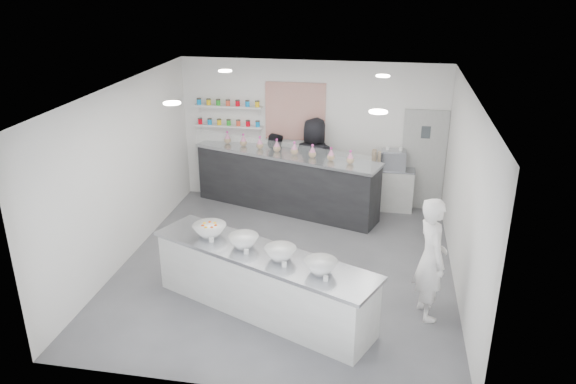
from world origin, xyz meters
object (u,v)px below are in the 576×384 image
object	(u,v)px
prep_counter	(262,282)
espresso_ledge	(384,189)
staff_right	(314,163)
staff_left	(274,169)
espresso_machine	(393,160)
woman_prep	(431,259)
back_bar	(286,182)

from	to	relation	value
prep_counter	espresso_ledge	xyz separation A→B (m)	(1.65, 4.11, -0.03)
staff_right	staff_left	bearing A→B (deg)	8.70
staff_right	prep_counter	bearing A→B (deg)	95.83
espresso_machine	staff_right	distance (m)	1.61
woman_prep	prep_counter	bearing A→B (deg)	82.29
prep_counter	espresso_machine	xyz separation A→B (m)	(1.80, 4.11, 0.61)
prep_counter	staff_right	distance (m)	4.03
woman_prep	staff_left	size ratio (longest dim) A/B	1.18
prep_counter	staff_left	bearing A→B (deg)	123.19
prep_counter	staff_right	size ratio (longest dim) A/B	1.84
woman_prep	staff_left	world-z (taller)	woman_prep
prep_counter	back_bar	xyz separation A→B (m)	(-0.35, 3.74, 0.13)
prep_counter	staff_left	distance (m)	4.05
prep_counter	woman_prep	world-z (taller)	woman_prep
espresso_machine	staff_right	size ratio (longest dim) A/B	0.26
espresso_ledge	staff_left	xyz separation A→B (m)	(-2.29, -0.11, 0.33)
prep_counter	espresso_ledge	size ratio (longest dim) A/B	2.92
back_bar	staff_left	bearing A→B (deg)	157.29
prep_counter	espresso_machine	distance (m)	4.52
espresso_ledge	woman_prep	distance (m)	3.87
woman_prep	staff_right	xyz separation A→B (m)	(-2.16, 3.67, 0.04)
prep_counter	back_bar	distance (m)	3.76
back_bar	staff_left	world-z (taller)	staff_left
staff_left	staff_right	size ratio (longest dim) A/B	0.82
woman_prep	staff_right	distance (m)	4.25
prep_counter	staff_right	world-z (taller)	staff_right
espresso_ledge	staff_left	bearing A→B (deg)	-177.18
back_bar	espresso_machine	distance (m)	2.23
prep_counter	back_bar	size ratio (longest dim) A/B	0.89
espresso_machine	woman_prep	world-z (taller)	woman_prep
espresso_ledge	back_bar	bearing A→B (deg)	-169.72
espresso_machine	woman_prep	xyz separation A→B (m)	(0.55, -3.78, -0.17)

